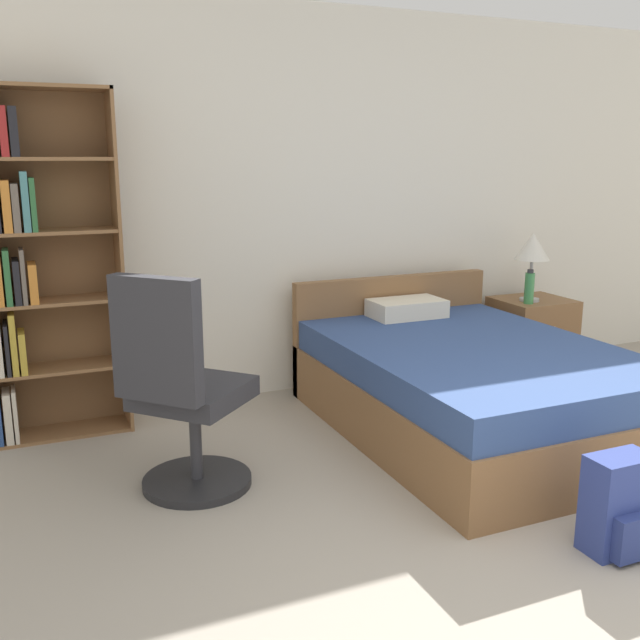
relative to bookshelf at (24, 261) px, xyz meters
The scene contains 8 objects.
wall_back 1.98m from the bookshelf, ahead, with size 9.00×0.06×2.60m.
bookshelf is the anchor object (origin of this frame).
bed 2.67m from the bookshelf, 20.37° to the right, with size 1.49×2.09×0.80m.
office_chair 1.36m from the bookshelf, 59.42° to the right, with size 0.72×0.72×1.11m.
nightstand 3.62m from the bookshelf, ahead, with size 0.53×0.50×0.57m.
table_lamp 3.47m from the bookshelf, ahead, with size 0.25×0.25×0.51m.
water_bottle 3.42m from the bookshelf, ahead, with size 0.07×0.07×0.25m.
backpack_blue 3.28m from the bookshelf, 46.75° to the right, with size 0.28×0.22×0.42m.
Camera 1 is at (-1.99, -1.34, 1.63)m, focal length 40.00 mm.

